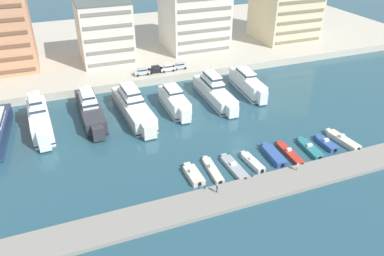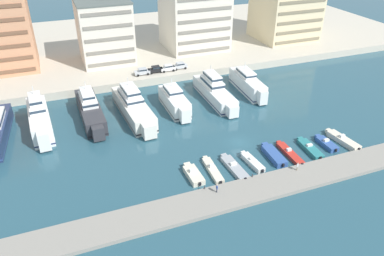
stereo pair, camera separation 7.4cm
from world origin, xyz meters
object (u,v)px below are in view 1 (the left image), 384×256
yacht_charcoal_mid_left (90,109)px  car_white_mid_left (168,68)px  motorboat_cream_far_left (193,174)px  motorboat_red_center_right (290,153)px  car_black_left (155,69)px  car_silver_center_left (180,65)px  motorboat_blue_right (326,143)px  pedestrian_near_edge (298,166)px  car_silver_far_left (142,71)px  yacht_ivory_center_left (133,106)px  yacht_white_center (175,101)px  motorboat_white_center_left (252,162)px  yacht_white_mid_right (248,83)px  motorboat_blue_center (274,155)px  motorboat_teal_mid_right (310,148)px  motorboat_cream_far_right (343,140)px  yacht_white_left (39,118)px  yacht_white_center_right (214,91)px  motorboat_grey_mid_left (234,167)px  motorboat_cream_left (213,170)px  pedestrian_mid_deck (217,188)px

yacht_charcoal_mid_left → car_white_mid_left: 27.88m
motorboat_cream_far_left → motorboat_red_center_right: size_ratio=0.76×
car_black_left → car_silver_center_left: 7.05m
motorboat_blue_right → car_silver_center_left: (-14.97, 44.12, 2.53)m
car_white_mid_left → car_black_left: bearing=176.6°
pedestrian_near_edge → car_silver_far_left: bearing=107.1°
pedestrian_near_edge → yacht_ivory_center_left: bearing=124.8°
yacht_white_center → motorboat_white_center_left: (6.21, -25.64, -1.64)m
car_silver_far_left → yacht_ivory_center_left: bearing=-110.6°
car_black_left → yacht_charcoal_mid_left: bearing=-141.0°
yacht_white_mid_right → motorboat_red_center_right: 29.05m
car_silver_center_left → pedestrian_near_edge: bearing=-85.0°
motorboat_blue_center → car_white_mid_left: (-6.71, 43.50, 2.48)m
motorboat_teal_mid_right → motorboat_blue_right: bearing=3.1°
motorboat_teal_mid_right → motorboat_cream_far_right: motorboat_cream_far_right is taller
yacht_white_center → motorboat_blue_right: size_ratio=2.51×
yacht_charcoal_mid_left → motorboat_white_center_left: bearing=-48.6°
yacht_ivory_center_left → car_silver_center_left: 25.30m
yacht_white_left → motorboat_cream_far_right: bearing=-25.5°
motorboat_cream_far_right → car_silver_center_left: 48.18m
yacht_white_center_right → motorboat_blue_right: 29.65m
yacht_charcoal_mid_left → motorboat_cream_far_right: 53.54m
motorboat_grey_mid_left → motorboat_teal_mid_right: bearing=0.6°
yacht_white_center → motorboat_teal_mid_right: size_ratio=1.96×
motorboat_white_center_left → pedestrian_near_edge: (5.97, -5.16, 1.14)m
yacht_white_mid_right → car_silver_far_left: bearing=146.4°
motorboat_cream_far_left → car_white_mid_left: 44.71m
yacht_white_left → yacht_white_mid_right: 49.72m
motorboat_cream_far_right → pedestrian_near_edge: pedestrian_near_edge is taller
yacht_white_center_right → pedestrian_near_edge: (1.45, -32.46, -0.56)m
motorboat_red_center_right → motorboat_teal_mid_right: size_ratio=1.10×
yacht_white_left → car_silver_far_left: bearing=33.0°
motorboat_white_center_left → pedestrian_near_edge: 7.97m
yacht_charcoal_mid_left → pedestrian_near_edge: bearing=-47.3°
car_silver_center_left → motorboat_blue_right: bearing=-71.3°
yacht_white_left → car_white_mid_left: yacht_white_left is taller
motorboat_cream_far_left → motorboat_cream_left: motorboat_cream_far_left is taller
motorboat_cream_far_left → motorboat_blue_right: bearing=-0.1°
motorboat_cream_far_right → motorboat_grey_mid_left: bearing=-179.4°
yacht_white_center → yacht_white_mid_right: (20.45, 2.79, 0.08)m
yacht_white_mid_right → car_silver_center_left: (-12.57, 16.00, 0.81)m
yacht_white_center → pedestrian_mid_deck: (-3.40, -31.18, -0.52)m
yacht_ivory_center_left → pedestrian_mid_deck: yacht_ivory_center_left is taller
motorboat_cream_far_left → pedestrian_mid_deck: pedestrian_mid_deck is taller
motorboat_cream_far_right → yacht_ivory_center_left: bearing=144.4°
motorboat_blue_right → car_black_left: bearing=116.6°
motorboat_cream_far_right → motorboat_blue_center: bearing=178.7°
yacht_charcoal_mid_left → motorboat_red_center_right: bearing=-40.5°
motorboat_teal_mid_right → pedestrian_mid_deck: 22.98m
motorboat_cream_far_left → motorboat_grey_mid_left: size_ratio=0.77×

